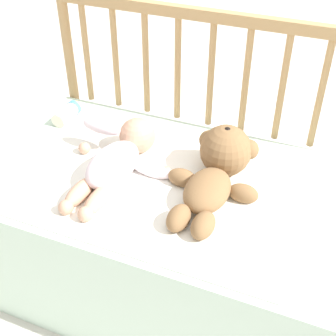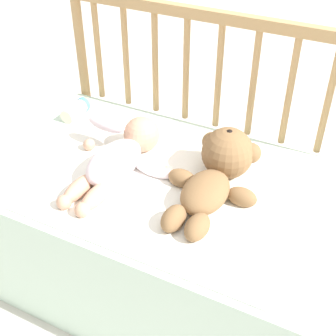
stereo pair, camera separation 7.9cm
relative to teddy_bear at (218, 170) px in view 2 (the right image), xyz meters
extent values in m
plane|color=silver|center=(-0.13, -0.04, -0.51)|extent=(12.00, 12.00, 0.00)
cube|color=silver|center=(-0.13, -0.04, -0.29)|extent=(1.13, 0.67, 0.45)
cylinder|color=tan|center=(-0.68, 0.31, -0.09)|extent=(0.04, 0.04, 0.85)
cube|color=tan|center=(-0.13, 0.31, 0.32)|extent=(1.09, 0.03, 0.04)
cylinder|color=tan|center=(-0.60, 0.31, 0.12)|extent=(0.02, 0.02, 0.36)
cylinder|color=tan|center=(-0.48, 0.31, 0.12)|extent=(0.02, 0.02, 0.36)
cylinder|color=tan|center=(-0.37, 0.31, 0.12)|extent=(0.02, 0.02, 0.36)
cylinder|color=tan|center=(-0.25, 0.31, 0.12)|extent=(0.02, 0.02, 0.36)
cylinder|color=tan|center=(-0.13, 0.31, 0.12)|extent=(0.02, 0.02, 0.36)
cylinder|color=tan|center=(-0.01, 0.31, 0.12)|extent=(0.02, 0.02, 0.36)
cylinder|color=tan|center=(0.10, 0.31, 0.12)|extent=(0.02, 0.02, 0.36)
cylinder|color=tan|center=(0.22, 0.31, 0.12)|extent=(0.02, 0.02, 0.36)
cube|color=white|center=(-0.16, -0.08, -0.06)|extent=(0.83, 0.55, 0.01)
ellipsoid|color=olive|center=(0.00, -0.08, -0.02)|extent=(0.13, 0.19, 0.08)
sphere|color=olive|center=(0.00, 0.07, 0.01)|extent=(0.15, 0.15, 0.15)
sphere|color=beige|center=(0.00, 0.07, 0.06)|extent=(0.06, 0.06, 0.06)
sphere|color=black|center=(0.00, 0.07, 0.08)|extent=(0.02, 0.02, 0.02)
sphere|color=olive|center=(-0.06, 0.10, 0.02)|extent=(0.06, 0.06, 0.06)
sphere|color=olive|center=(0.06, 0.09, 0.02)|extent=(0.06, 0.06, 0.06)
ellipsoid|color=olive|center=(-0.09, -0.04, -0.03)|extent=(0.09, 0.06, 0.05)
ellipsoid|color=olive|center=(0.09, -0.04, -0.03)|extent=(0.09, 0.06, 0.05)
ellipsoid|color=olive|center=(-0.04, -0.21, -0.03)|extent=(0.06, 0.10, 0.06)
ellipsoid|color=olive|center=(0.03, -0.21, -0.03)|extent=(0.06, 0.10, 0.06)
ellipsoid|color=white|center=(-0.30, -0.08, -0.02)|extent=(0.14, 0.23, 0.09)
sphere|color=tan|center=(-0.29, 0.07, 0.00)|extent=(0.12, 0.12, 0.12)
ellipsoid|color=white|center=(-0.39, 0.03, 0.02)|extent=(0.14, 0.05, 0.05)
ellipsoid|color=white|center=(-0.19, -0.03, -0.04)|extent=(0.14, 0.05, 0.05)
sphere|color=tan|center=(-0.44, -0.01, -0.04)|extent=(0.04, 0.04, 0.04)
sphere|color=tan|center=(-0.15, -0.03, -0.04)|extent=(0.04, 0.04, 0.04)
ellipsoid|color=tan|center=(-0.33, -0.21, -0.04)|extent=(0.06, 0.14, 0.05)
ellipsoid|color=tan|center=(-0.27, -0.21, -0.04)|extent=(0.06, 0.14, 0.05)
sphere|color=tan|center=(-0.34, -0.28, -0.04)|extent=(0.04, 0.04, 0.04)
sphere|color=tan|center=(-0.28, -0.28, -0.04)|extent=(0.04, 0.04, 0.04)
cylinder|color=#F4E5CC|center=(-0.60, 0.14, -0.04)|extent=(0.05, 0.10, 0.05)
cylinder|color=#4C99D8|center=(-0.60, 0.19, -0.04)|extent=(0.05, 0.02, 0.05)
sphere|color=#EAC67F|center=(-0.60, 0.21, -0.04)|extent=(0.04, 0.04, 0.04)
camera|label=1|loc=(0.28, -1.04, 0.81)|focal=50.00mm
camera|label=2|loc=(0.35, -1.01, 0.81)|focal=50.00mm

